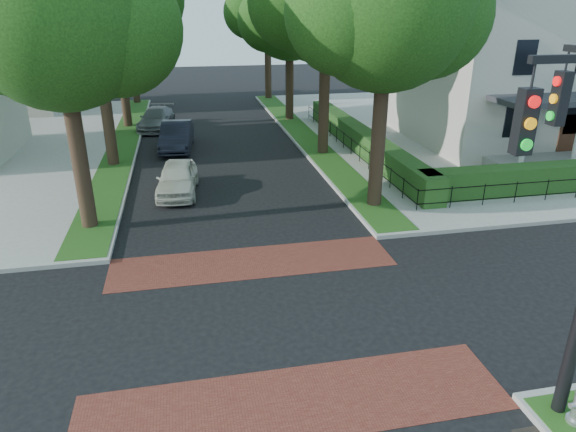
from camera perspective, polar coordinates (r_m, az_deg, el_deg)
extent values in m
plane|color=black|center=(13.86, -2.07, -11.20)|extent=(120.00, 120.00, 0.00)
cube|color=gray|center=(37.89, 23.34, 9.11)|extent=(30.00, 30.00, 0.15)
cube|color=maroon|center=(16.58, -3.93, -5.14)|extent=(9.00, 2.20, 0.01)
cube|color=maroon|center=(11.37, 0.79, -19.99)|extent=(9.00, 2.20, 0.01)
cube|color=#204614|center=(32.22, 1.78, 9.00)|extent=(1.60, 29.80, 0.02)
cube|color=#204614|center=(31.60, -17.84, 7.66)|extent=(1.60, 29.80, 0.02)
cylinder|color=black|center=(20.16, 10.19, 11.12)|extent=(0.56, 0.56, 7.35)
sphere|color=#16340E|center=(19.79, 11.01, 22.21)|extent=(6.20, 6.20, 6.20)
sphere|color=#16340E|center=(20.75, 15.27, 20.75)|extent=(4.65, 4.65, 4.65)
sphere|color=#16340E|center=(19.08, 6.54, 21.55)|extent=(4.34, 4.34, 4.34)
cylinder|color=black|center=(27.63, 4.08, 14.79)|extent=(0.56, 0.56, 7.70)
sphere|color=#16340E|center=(28.20, 7.98, 22.29)|extent=(4.95, 4.95, 4.95)
sphere|color=#16340E|center=(26.79, 0.76, 22.69)|extent=(4.62, 4.62, 4.62)
cylinder|color=black|center=(36.38, 0.17, 15.87)|extent=(0.56, 0.56, 6.65)
sphere|color=#16340E|center=(36.14, 0.18, 21.41)|extent=(5.80, 5.80, 5.80)
sphere|color=#16340E|center=(36.80, 2.68, 20.79)|extent=(4.35, 4.35, 4.35)
sphere|color=#16340E|center=(35.68, -2.19, 20.90)|extent=(4.06, 4.06, 4.06)
sphere|color=#16340E|center=(37.57, -0.14, 22.22)|extent=(3.77, 3.77, 3.77)
cylinder|color=black|center=(45.16, -2.25, 17.38)|extent=(0.56, 0.56, 7.00)
sphere|color=#16340E|center=(44.98, -2.32, 22.07)|extent=(6.00, 6.00, 6.00)
sphere|color=#16340E|center=(45.58, -0.18, 21.59)|extent=(4.50, 4.50, 4.50)
sphere|color=#16340E|center=(44.57, -4.32, 21.64)|extent=(4.20, 4.20, 4.20)
sphere|color=#16340E|center=(46.48, -2.53, 22.70)|extent=(3.90, 3.90, 3.90)
cylinder|color=black|center=(19.18, -22.58, 8.66)|extent=(0.56, 0.56, 7.00)
sphere|color=#16340E|center=(18.75, -24.34, 19.65)|extent=(6.00, 6.00, 6.00)
sphere|color=#16340E|center=(18.81, -18.79, 19.16)|extent=(4.50, 4.50, 4.50)
sphere|color=#16340E|center=(18.92, -28.94, 17.97)|extent=(4.20, 4.20, 4.20)
cylinder|color=black|center=(26.87, -19.88, 13.72)|extent=(0.56, 0.56, 8.05)
cylinder|color=black|center=(35.81, -17.96, 14.89)|extent=(0.56, 0.56, 6.86)
sphere|color=#16340E|center=(35.58, -18.70, 20.66)|extent=(5.60, 5.60, 5.60)
sphere|color=#16340E|center=(35.76, -15.96, 20.31)|extent=(4.20, 4.20, 4.20)
sphere|color=#16340E|center=(35.56, -21.04, 19.88)|extent=(3.92, 3.92, 3.92)
sphere|color=#16340E|center=(36.96, -18.40, 21.50)|extent=(3.64, 3.64, 3.64)
cylinder|color=black|center=(44.71, -16.91, 16.52)|extent=(0.56, 0.56, 7.14)
sphere|color=#16340E|center=(44.54, -17.49, 21.33)|extent=(6.20, 6.20, 6.20)
sphere|color=#16340E|center=(44.73, -15.08, 21.06)|extent=(4.65, 4.65, 4.65)
sphere|color=#16340E|center=(44.49, -19.58, 20.70)|extent=(4.34, 4.34, 4.34)
sphere|color=#16340E|center=(46.07, -17.27, 21.99)|extent=(4.03, 4.03, 4.03)
cube|color=#204618|center=(28.89, 8.16, 8.40)|extent=(1.00, 18.00, 1.20)
cube|color=beige|center=(33.70, 24.38, 14.59)|extent=(12.00, 10.00, 8.00)
cylinder|color=white|center=(25.89, 24.83, 7.76)|extent=(0.24, 0.24, 3.00)
cube|color=black|center=(8.59, 24.84, 9.47)|extent=(0.28, 0.22, 1.00)
cylinder|color=red|center=(8.44, 25.71, 11.36)|extent=(0.18, 0.05, 0.18)
cylinder|color=orange|center=(8.49, 25.34, 9.25)|extent=(0.18, 0.05, 0.18)
cylinder|color=#0CB226|center=(8.56, 24.99, 7.18)|extent=(0.18, 0.05, 0.18)
cube|color=black|center=(11.07, 27.95, 11.45)|extent=(0.22, 0.28, 1.00)
cylinder|color=red|center=(10.94, 27.71, 13.12)|extent=(0.05, 0.18, 0.18)
cylinder|color=orange|center=(10.99, 27.41, 11.49)|extent=(0.05, 0.18, 0.18)
cylinder|color=#0CB226|center=(11.04, 27.11, 9.87)|extent=(0.05, 0.18, 0.18)
imported|color=beige|center=(22.79, -12.20, 4.13)|extent=(2.00, 4.21, 1.39)
imported|color=black|center=(30.02, -12.27, 8.69)|extent=(2.04, 4.80, 1.54)
imported|color=slate|center=(35.47, -14.41, 10.43)|extent=(2.61, 4.92, 1.36)
cylinder|color=#A8A8AA|center=(12.10, 29.30, -19.17)|extent=(0.44, 0.44, 0.10)
cylinder|color=#A8A8AA|center=(11.77, 29.06, -17.92)|extent=(0.15, 0.14, 0.11)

